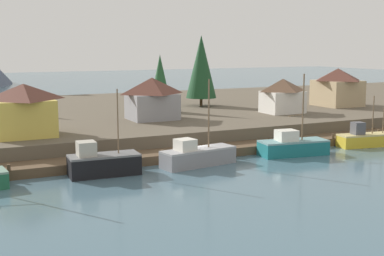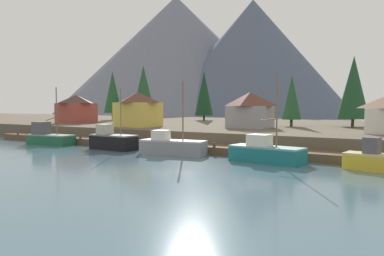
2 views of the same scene
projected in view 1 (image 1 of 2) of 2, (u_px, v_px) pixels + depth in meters
name	position (u px, v px, depth m)	size (l,w,h in m)	color
ground_plane	(135.00, 138.00, 76.20)	(400.00, 400.00, 1.00)	#476675
dock	(188.00, 153.00, 60.06)	(80.00, 4.00, 1.60)	brown
shoreline_bank	(111.00, 116.00, 86.58)	(400.00, 56.00, 2.50)	brown
fishing_boat_black	(103.00, 163.00, 51.70)	(7.13, 3.27, 8.63)	black
fishing_boat_grey	(197.00, 156.00, 55.96)	(8.79, 3.87, 9.32)	gray
fishing_boat_teal	(293.00, 146.00, 61.39)	(8.49, 4.03, 9.63)	#196B70
fishing_boat_yellow	(366.00, 139.00, 66.81)	(7.96, 3.53, 6.56)	gold
house_white	(283.00, 95.00, 80.76)	(6.21, 4.84, 5.34)	silver
house_tan	(337.00, 87.00, 90.31)	(6.95, 7.27, 6.53)	tan
house_grey	(152.00, 98.00, 73.44)	(6.85, 5.73, 5.95)	gray
house_yellow	(24.00, 109.00, 59.66)	(6.77, 6.46, 6.07)	gold
conifer_mid_left	(160.00, 79.00, 82.06)	(3.39, 3.39, 9.05)	#4C3823
conifer_mid_right	(201.00, 67.00, 89.67)	(5.32, 5.32, 12.26)	#4C3823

